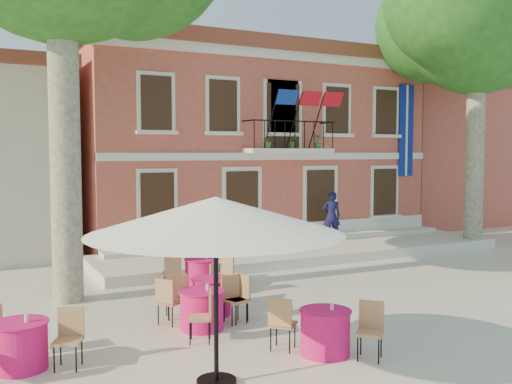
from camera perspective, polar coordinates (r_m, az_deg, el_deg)
The scene contains 13 objects.
ground at distance 14.51m, azimuth 7.52°, elevation -9.77°, with size 90.00×90.00×0.00m, color beige.
main_building at distance 23.80m, azimuth -2.10°, elevation 4.80°, with size 13.50×9.59×7.50m.
neighbor_east at distance 31.54m, azimuth 17.31°, elevation 3.40°, with size 9.40×9.40×6.40m.
terrace at distance 19.16m, azimuth 5.00°, elevation -5.92°, with size 14.00×3.40×0.30m, color silver.
plane_tree_east at distance 22.64m, azimuth 21.36°, elevation 16.15°, with size 5.73×5.73×11.26m.
patio_umbrella at distance 8.31m, azimuth -4.06°, elevation -2.42°, with size 3.77×3.77×2.80m.
pedestrian_navy at distance 20.50m, azimuth 7.57°, elevation -2.40°, with size 0.64×0.42×1.75m, color #111037.
pedestrian_orange at distance 17.56m, azimuth -5.17°, elevation -3.48°, with size 0.84×0.65×1.73m, color #C06416.
cafe_table_0 at distance 11.34m, azimuth -5.44°, elevation -11.44°, with size 1.71×1.86×0.95m.
cafe_table_1 at distance 10.04m, azimuth 6.94°, elevation -13.56°, with size 1.64×1.67×0.95m.
cafe_table_2 at distance 10.05m, azimuth -22.52°, elevation -13.78°, with size 1.87×1.70×0.95m.
cafe_table_3 at distance 14.55m, azimuth -5.44°, elevation -7.98°, with size 1.77×1.84×0.95m.
cafe_table_4 at distance 12.32m, azimuth -4.52°, elevation -10.18°, with size 1.76×1.84×0.95m.
Camera 1 is at (-8.00, -11.60, 3.45)m, focal length 40.00 mm.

